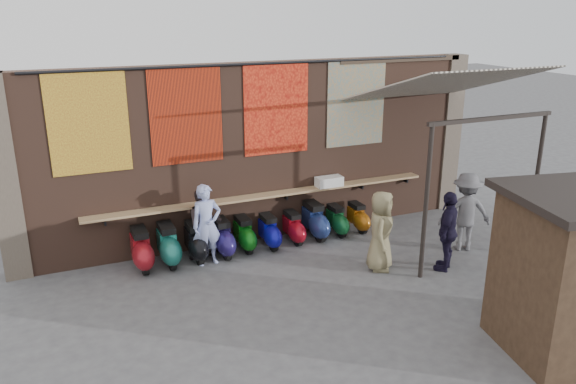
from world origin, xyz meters
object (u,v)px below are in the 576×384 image
at_px(scooter_stool_6, 293,228).
at_px(scooter_stool_7, 315,221).
at_px(scooter_stool_4, 244,234).
at_px(diner_right, 204,224).
at_px(shopper_navy, 448,231).
at_px(scooter_stool_8, 337,220).
at_px(scooter_stool_2, 195,242).
at_px(diner_left, 207,225).
at_px(shopper_grey, 466,212).
at_px(scooter_stool_9, 358,217).
at_px(shopper_tan, 381,231).
at_px(scooter_stool_0, 141,250).
at_px(shelf_box, 329,182).
at_px(scooter_stool_3, 223,238).
at_px(scooter_stool_5, 269,232).
at_px(scooter_stool_1, 168,245).

height_order(scooter_stool_6, scooter_stool_7, scooter_stool_7).
bearing_deg(scooter_stool_4, diner_right, -177.04).
bearing_deg(shopper_navy, scooter_stool_8, -105.30).
xyz_separation_m(scooter_stool_2, scooter_stool_6, (2.27, 0.01, -0.05)).
xyz_separation_m(diner_left, shopper_grey, (5.37, -1.55, 0.02)).
distance_m(scooter_stool_2, scooter_stool_4, 1.11).
bearing_deg(diner_right, scooter_stool_8, -2.03).
distance_m(scooter_stool_9, shopper_tan, 2.13).
height_order(scooter_stool_7, diner_right, diner_right).
distance_m(scooter_stool_0, scooter_stool_9, 5.09).
bearing_deg(shelf_box, scooter_stool_4, -173.44).
xyz_separation_m(scooter_stool_4, diner_left, (-0.92, -0.33, 0.49)).
xyz_separation_m(scooter_stool_3, diner_right, (-0.38, 0.02, 0.37)).
relative_size(scooter_stool_4, scooter_stool_6, 1.05).
bearing_deg(scooter_stool_7, shelf_box, 27.85).
bearing_deg(scooter_stool_7, scooter_stool_3, -178.30).
xyz_separation_m(scooter_stool_2, scooter_stool_8, (3.40, 0.04, -0.06)).
height_order(scooter_stool_0, diner_left, diner_left).
bearing_deg(scooter_stool_9, diner_left, -175.22).
bearing_deg(scooter_stool_9, diner_right, -179.52).
height_order(scooter_stool_2, scooter_stool_9, scooter_stool_2).
bearing_deg(scooter_stool_6, scooter_stool_2, -179.70).
bearing_deg(diner_right, scooter_stool_4, 0.29).
bearing_deg(shelf_box, diner_right, -174.48).
xyz_separation_m(scooter_stool_3, shopper_navy, (3.96, -2.47, 0.43)).
bearing_deg(scooter_stool_0, scooter_stool_2, -0.01).
relative_size(scooter_stool_8, diner_right, 0.47).
relative_size(scooter_stool_5, diner_left, 0.45).
relative_size(scooter_stool_1, scooter_stool_3, 1.06).
bearing_deg(scooter_stool_8, diner_left, -174.31).
xyz_separation_m(shelf_box, scooter_stool_3, (-2.73, -0.32, -0.84)).
height_order(shelf_box, scooter_stool_3, shelf_box).
height_order(shelf_box, scooter_stool_2, shelf_box).
height_order(scooter_stool_3, shopper_navy, shopper_navy).
bearing_deg(scooter_stool_5, scooter_stool_0, 179.59).
xyz_separation_m(shelf_box, diner_left, (-3.13, -0.58, -0.38)).
bearing_deg(diner_left, scooter_stool_7, 2.94).
xyz_separation_m(scooter_stool_2, scooter_stool_4, (1.11, 0.05, -0.03)).
xyz_separation_m(scooter_stool_1, diner_left, (0.76, -0.28, 0.43)).
distance_m(scooter_stool_7, scooter_stool_9, 1.14).
xyz_separation_m(scooter_stool_9, diner_right, (-3.75, -0.03, 0.43)).
bearing_deg(scooter_stool_8, scooter_stool_2, -179.31).
distance_m(scooter_stool_2, scooter_stool_3, 0.59).
distance_m(scooter_stool_5, diner_left, 1.58).
xyz_separation_m(scooter_stool_0, shopper_grey, (6.68, -1.83, 0.45)).
xyz_separation_m(scooter_stool_6, scooter_stool_8, (1.13, 0.03, -0.01)).
bearing_deg(shopper_grey, diner_left, 7.12).
height_order(scooter_stool_3, scooter_stool_5, scooter_stool_3).
bearing_deg(scooter_stool_9, scooter_stool_0, -179.59).
bearing_deg(diner_left, scooter_stool_3, 28.70).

